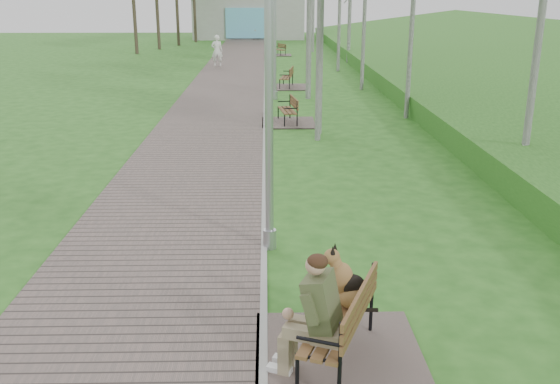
{
  "coord_description": "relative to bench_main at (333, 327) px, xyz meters",
  "views": [
    {
      "loc": [
        0.06,
        -8.81,
        4.14
      ],
      "look_at": [
        0.26,
        0.29,
        1.21
      ],
      "focal_mm": 40.0,
      "sensor_mm": 36.0,
      "label": 1
    }
  ],
  "objects": [
    {
      "name": "ground",
      "position": [
        -0.8,
        2.51,
        -0.49
      ],
      "size": [
        120.0,
        120.0,
        0.0
      ],
      "primitive_type": "plane",
      "color": "#285D1C",
      "rests_on": "ground"
    },
    {
      "name": "walkway",
      "position": [
        -2.55,
        24.01,
        -0.47
      ],
      "size": [
        3.5,
        67.0,
        0.04
      ],
      "primitive_type": "cube",
      "color": "#60534E",
      "rests_on": "ground"
    },
    {
      "name": "kerb",
      "position": [
        -0.8,
        24.01,
        -0.46
      ],
      "size": [
        0.1,
        67.0,
        0.05
      ],
      "primitive_type": "cube",
      "color": "#999993",
      "rests_on": "ground"
    },
    {
      "name": "embankment",
      "position": [
        11.2,
        22.51,
        -0.49
      ],
      "size": [
        14.0,
        70.0,
        1.6
      ],
      "primitive_type": "cube",
      "color": "#4A9232",
      "rests_on": "ground"
    },
    {
      "name": "building_north",
      "position": [
        -2.3,
        53.49,
        1.51
      ],
      "size": [
        10.0,
        5.2,
        4.0
      ],
      "color": "#9E9E99",
      "rests_on": "ground"
    },
    {
      "name": "bench_main",
      "position": [
        0.0,
        0.0,
        0.0
      ],
      "size": [
        1.98,
        2.2,
        1.73
      ],
      "color": "#60534E",
      "rests_on": "ground"
    },
    {
      "name": "bench_second",
      "position": [
        -0.05,
        13.97,
        -0.29
      ],
      "size": [
        1.73,
        1.93,
        1.06
      ],
      "color": "#60534E",
      "rests_on": "ground"
    },
    {
      "name": "bench_third",
      "position": [
        0.17,
        22.06,
        -0.28
      ],
      "size": [
        1.84,
        2.04,
        1.13
      ],
      "color": "#60534E",
      "rests_on": "ground"
    },
    {
      "name": "bench_far",
      "position": [
        0.16,
        37.1,
        -0.31
      ],
      "size": [
        1.56,
        1.73,
        0.96
      ],
      "color": "#60534E",
      "rests_on": "ground"
    },
    {
      "name": "lamp_post_near",
      "position": [
        -0.71,
        3.47,
        2.19
      ],
      "size": [
        0.22,
        0.22,
        5.73
      ],
      "color": "#9C9FA4",
      "rests_on": "ground"
    },
    {
      "name": "lamp_post_second",
      "position": [
        -0.4,
        18.82,
        2.17
      ],
      "size": [
        0.22,
        0.22,
        5.69
      ],
      "color": "#9C9FA4",
      "rests_on": "ground"
    },
    {
      "name": "lamp_post_third",
      "position": [
        -0.54,
        31.91,
        2.13
      ],
      "size": [
        0.22,
        0.22,
        5.6
      ],
      "color": "#9C9FA4",
      "rests_on": "ground"
    },
    {
      "name": "pedestrian_near",
      "position": [
        -3.58,
        30.54,
        0.41
      ],
      "size": [
        0.67,
        0.46,
        1.79
      ],
      "primitive_type": "imported",
      "rotation": [
        0.0,
        0.0,
        3.19
      ],
      "color": "white",
      "rests_on": "ground"
    },
    {
      "name": "pedestrian_far",
      "position": [
        -1.71,
        51.16,
        0.47
      ],
      "size": [
        1.03,
        0.86,
        1.92
      ],
      "primitive_type": "imported",
      "rotation": [
        0.0,
        0.0,
        2.99
      ],
      "color": "gray",
      "rests_on": "ground"
    }
  ]
}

